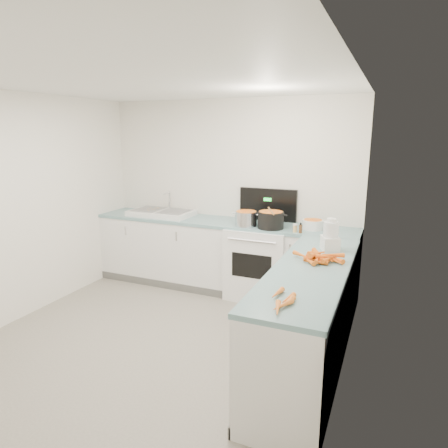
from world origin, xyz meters
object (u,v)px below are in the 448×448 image
at_px(extract_bottle, 301,229).
at_px(food_processor, 331,237).
at_px(mixing_bowl, 313,224).
at_px(stove, 260,260).
at_px(steel_pot, 246,219).
at_px(sink, 162,213).
at_px(black_pot, 271,221).
at_px(spice_jar, 295,229).

bearing_deg(extract_bottle, food_processor, -53.84).
height_order(mixing_bowl, extract_bottle, mixing_bowl).
bearing_deg(extract_bottle, mixing_bowl, 69.58).
distance_m(stove, steel_pot, 0.58).
bearing_deg(mixing_bowl, sink, -179.86).
distance_m(mixing_bowl, food_processor, 0.88).
height_order(sink, food_processor, food_processor).
distance_m(black_pot, mixing_bowl, 0.50).
distance_m(stove, spice_jar, 0.73).
distance_m(black_pot, food_processor, 1.04).
relative_size(stove, mixing_bowl, 5.51).
bearing_deg(spice_jar, mixing_bowl, 55.25).
xyz_separation_m(stove, sink, (-1.45, 0.02, 0.50)).
height_order(steel_pot, food_processor, food_processor).
distance_m(sink, black_pot, 1.62).
bearing_deg(steel_pot, mixing_bowl, 10.89).
xyz_separation_m(black_pot, mixing_bowl, (0.47, 0.15, -0.03)).
xyz_separation_m(sink, food_processor, (2.42, -0.81, 0.10)).
bearing_deg(spice_jar, sink, 173.38).
relative_size(black_pot, mixing_bowl, 1.27).
bearing_deg(steel_pot, stove, 41.43).
xyz_separation_m(stove, extract_bottle, (0.55, -0.22, 0.51)).
bearing_deg(stove, extract_bottle, -22.16).
bearing_deg(sink, black_pot, -5.26).
relative_size(stove, sink, 1.58).
height_order(black_pot, extract_bottle, black_pot).
xyz_separation_m(extract_bottle, food_processor, (0.42, -0.57, 0.09)).
xyz_separation_m(stove, spice_jar, (0.48, -0.21, 0.51)).
xyz_separation_m(mixing_bowl, extract_bottle, (-0.09, -0.24, -0.01)).
height_order(sink, mixing_bowl, sink).
bearing_deg(extract_bottle, spice_jar, 167.46).
bearing_deg(food_processor, sink, 161.47).
xyz_separation_m(sink, spice_jar, (1.93, -0.22, 0.00)).
distance_m(stove, mixing_bowl, 0.83).
bearing_deg(black_pot, mixing_bowl, 17.99).
xyz_separation_m(steel_pot, black_pot, (0.31, -0.00, 0.01)).
relative_size(stove, steel_pot, 4.92).
bearing_deg(extract_bottle, stove, 157.84).
xyz_separation_m(stove, steel_pot, (-0.15, -0.13, 0.55)).
height_order(steel_pot, black_pot, black_pot).
distance_m(steel_pot, food_processor, 1.30).
bearing_deg(food_processor, steel_pot, 149.24).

